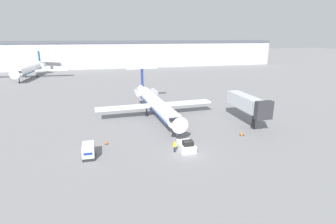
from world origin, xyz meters
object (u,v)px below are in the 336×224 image
Objects in this scene: jet_bridge at (248,103)px; luggage_cart at (88,151)px; airplane_parked_far_left at (30,69)px; worker_near_tug at (175,146)px; pushback_tug at (186,146)px; traffic_cone_left at (106,142)px; airplane_main at (156,103)px; traffic_cone_right at (242,133)px.

luggage_cart is at bearing -166.00° from jet_bridge.
airplane_parked_far_left is 97.92m from jet_bridge.
worker_near_tug is 96.81m from airplane_parked_far_left.
jet_bridge reaches higher than worker_near_tug.
pushback_tug is 18.36m from jet_bridge.
luggage_cart is at bearing 175.86° from pushback_tug.
traffic_cone_left is 0.02× the size of airplane_parked_far_left.
jet_bridge is at bearing 14.00° from luggage_cart.
worker_near_tug is at bearing -170.15° from pushback_tug.
worker_near_tug is at bearing -29.39° from traffic_cone_left.
jet_bridge is at bearing -30.85° from airplane_main.
traffic_cone_left is at bearing -70.03° from airplane_parked_far_left.
airplane_parked_far_left is (-41.07, 68.97, 0.60)m from airplane_main.
traffic_cone_left is (-12.25, 5.42, -0.37)m from pushback_tug.
luggage_cart is 0.26× the size of jet_bridge.
traffic_cone_right is at bearing -127.30° from jet_bridge.
airplane_main is at bearing 93.28° from pushback_tug.
traffic_cone_right is at bearing -57.33° from airplane_parked_far_left.
luggage_cart is at bearing -128.08° from airplane_main.
pushback_tug and worker_near_tug have the same top height.
traffic_cone_right is 0.02× the size of airplane_parked_far_left.
airplane_parked_far_left is at bearing 126.22° from jet_bridge.
pushback_tug reaches higher than traffic_cone_right.
airplane_parked_far_left reaches higher than traffic_cone_left.
airplane_main is 17.12× the size of worker_near_tug.
pushback_tug is 0.11× the size of airplane_parked_far_left.
airplane_parked_far_left is at bearing 115.66° from pushback_tug.
luggage_cart is at bearing -121.48° from traffic_cone_left.
traffic_cone_left is at bearing 150.61° from worker_near_tug.
airplane_parked_far_left is at bearing 114.50° from worker_near_tug.
airplane_main is 19.60m from jet_bridge.
worker_near_tug is at bearing -6.31° from luggage_cart.
traffic_cone_left is 24.13m from traffic_cone_right.
traffic_cone_left is 0.91× the size of traffic_cone_right.
luggage_cart is 4.62× the size of traffic_cone_right.
jet_bridge is (27.97, 3.29, 4.15)m from traffic_cone_left.
airplane_parked_far_left is (-40.14, 88.06, 2.81)m from worker_near_tug.
luggage_cart is at bearing -72.55° from airplane_parked_far_left.
jet_bridge reaches higher than luggage_cart.
airplane_main is 2.49× the size of jet_bridge.
airplane_parked_far_left is (-53.95, 84.12, 3.45)m from traffic_cone_right.
luggage_cart is 31.75m from jet_bridge.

